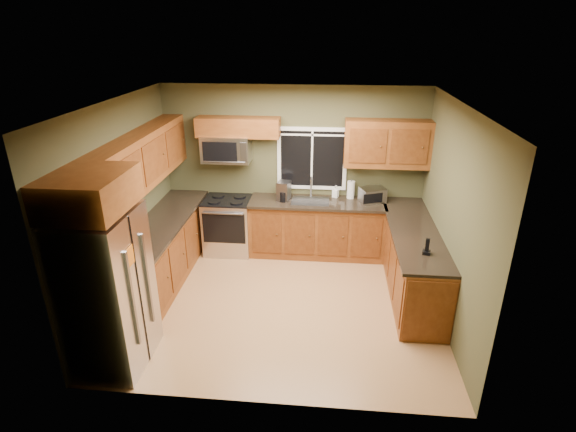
% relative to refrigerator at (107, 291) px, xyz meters
% --- Properties ---
extents(floor, '(4.20, 4.20, 0.00)m').
position_rel_refrigerator_xyz_m(floor, '(1.74, 1.30, -0.90)').
color(floor, '#A47448').
rests_on(floor, ground).
extents(ceiling, '(4.20, 4.20, 0.00)m').
position_rel_refrigerator_xyz_m(ceiling, '(1.74, 1.30, 1.80)').
color(ceiling, white).
rests_on(ceiling, back_wall).
extents(back_wall, '(4.20, 0.00, 4.20)m').
position_rel_refrigerator_xyz_m(back_wall, '(1.74, 3.10, 0.45)').
color(back_wall, '#46452A').
rests_on(back_wall, ground).
extents(front_wall, '(4.20, 0.00, 4.20)m').
position_rel_refrigerator_xyz_m(front_wall, '(1.74, -0.50, 0.45)').
color(front_wall, '#46452A').
rests_on(front_wall, ground).
extents(left_wall, '(0.00, 3.60, 3.60)m').
position_rel_refrigerator_xyz_m(left_wall, '(-0.36, 1.30, 0.45)').
color(left_wall, '#46452A').
rests_on(left_wall, ground).
extents(right_wall, '(0.00, 3.60, 3.60)m').
position_rel_refrigerator_xyz_m(right_wall, '(3.84, 1.30, 0.45)').
color(right_wall, '#46452A').
rests_on(right_wall, ground).
extents(window, '(1.12, 0.03, 1.02)m').
position_rel_refrigerator_xyz_m(window, '(2.04, 3.08, 0.65)').
color(window, white).
rests_on(window, back_wall).
extents(base_cabinets_left, '(0.60, 2.65, 0.90)m').
position_rel_refrigerator_xyz_m(base_cabinets_left, '(-0.06, 1.78, -0.45)').
color(base_cabinets_left, brown).
rests_on(base_cabinets_left, ground).
extents(countertop_left, '(0.65, 2.65, 0.04)m').
position_rel_refrigerator_xyz_m(countertop_left, '(-0.04, 1.78, 0.02)').
color(countertop_left, black).
rests_on(countertop_left, base_cabinets_left).
extents(base_cabinets_back, '(2.17, 0.60, 0.90)m').
position_rel_refrigerator_xyz_m(base_cabinets_back, '(2.15, 2.80, -0.45)').
color(base_cabinets_back, brown).
rests_on(base_cabinets_back, ground).
extents(countertop_back, '(2.17, 0.65, 0.04)m').
position_rel_refrigerator_xyz_m(countertop_back, '(2.15, 2.78, 0.02)').
color(countertop_back, black).
rests_on(countertop_back, base_cabinets_back).
extents(base_cabinets_peninsula, '(0.60, 2.52, 0.90)m').
position_rel_refrigerator_xyz_m(base_cabinets_peninsula, '(3.54, 1.84, -0.45)').
color(base_cabinets_peninsula, brown).
rests_on(base_cabinets_peninsula, ground).
extents(countertop_peninsula, '(0.65, 2.50, 0.04)m').
position_rel_refrigerator_xyz_m(countertop_peninsula, '(3.51, 1.85, 0.02)').
color(countertop_peninsula, black).
rests_on(countertop_peninsula, base_cabinets_peninsula).
extents(upper_cabinets_left, '(0.33, 2.65, 0.72)m').
position_rel_refrigerator_xyz_m(upper_cabinets_left, '(-0.20, 1.78, 0.96)').
color(upper_cabinets_left, brown).
rests_on(upper_cabinets_left, left_wall).
extents(upper_cabinets_back_left, '(1.30, 0.33, 0.30)m').
position_rel_refrigerator_xyz_m(upper_cabinets_back_left, '(0.89, 2.94, 1.17)').
color(upper_cabinets_back_left, brown).
rests_on(upper_cabinets_back_left, back_wall).
extents(upper_cabinets_back_right, '(1.30, 0.33, 0.72)m').
position_rel_refrigerator_xyz_m(upper_cabinets_back_right, '(3.19, 2.94, 0.96)').
color(upper_cabinets_back_right, brown).
rests_on(upper_cabinets_back_right, back_wall).
extents(upper_cabinet_over_fridge, '(0.72, 0.90, 0.38)m').
position_rel_refrigerator_xyz_m(upper_cabinet_over_fridge, '(-0.00, 0.00, 1.13)').
color(upper_cabinet_over_fridge, brown).
rests_on(upper_cabinet_over_fridge, left_wall).
extents(refrigerator, '(0.74, 0.90, 1.80)m').
position_rel_refrigerator_xyz_m(refrigerator, '(0.00, 0.00, 0.00)').
color(refrigerator, '#B7B7BC').
rests_on(refrigerator, ground).
extents(range, '(0.76, 0.69, 0.94)m').
position_rel_refrigerator_xyz_m(range, '(0.69, 2.77, -0.43)').
color(range, '#B7B7BC').
rests_on(range, ground).
extents(microwave, '(0.76, 0.41, 0.42)m').
position_rel_refrigerator_xyz_m(microwave, '(0.69, 2.91, 0.83)').
color(microwave, '#B7B7BC').
rests_on(microwave, back_wall).
extents(sink, '(0.60, 0.42, 0.36)m').
position_rel_refrigerator_xyz_m(sink, '(2.04, 2.79, 0.05)').
color(sink, slate).
rests_on(sink, countertop_back).
extents(toaster_oven, '(0.45, 0.41, 0.23)m').
position_rel_refrigerator_xyz_m(toaster_oven, '(3.02, 2.83, 0.16)').
color(toaster_oven, '#B7B7BC').
rests_on(toaster_oven, countertop_back).
extents(coffee_maker, '(0.23, 0.28, 0.31)m').
position_rel_refrigerator_xyz_m(coffee_maker, '(1.61, 2.79, 0.18)').
color(coffee_maker, slate).
rests_on(coffee_maker, countertop_back).
extents(kettle, '(0.20, 0.20, 0.29)m').
position_rel_refrigerator_xyz_m(kettle, '(1.57, 2.89, 0.17)').
color(kettle, '#B7B7BC').
rests_on(kettle, countertop_back).
extents(paper_towel_roll, '(0.16, 0.16, 0.31)m').
position_rel_refrigerator_xyz_m(paper_towel_roll, '(2.68, 2.98, 0.18)').
color(paper_towel_roll, white).
rests_on(paper_towel_roll, countertop_back).
extents(soap_bottle_a, '(0.11, 0.11, 0.27)m').
position_rel_refrigerator_xyz_m(soap_bottle_a, '(1.59, 2.98, 0.18)').
color(soap_bottle_a, orange).
rests_on(soap_bottle_a, countertop_back).
extents(soap_bottle_b, '(0.12, 0.12, 0.20)m').
position_rel_refrigerator_xyz_m(soap_bottle_b, '(2.44, 3.00, 0.14)').
color(soap_bottle_b, white).
rests_on(soap_bottle_b, countertop_back).
extents(soap_bottle_c, '(0.14, 0.14, 0.17)m').
position_rel_refrigerator_xyz_m(soap_bottle_c, '(1.61, 2.88, 0.12)').
color(soap_bottle_c, white).
rests_on(soap_bottle_c, countertop_back).
extents(cordless_phone, '(0.11, 0.11, 0.21)m').
position_rel_refrigerator_xyz_m(cordless_phone, '(3.55, 1.12, 0.10)').
color(cordless_phone, black).
rests_on(cordless_phone, countertop_peninsula).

